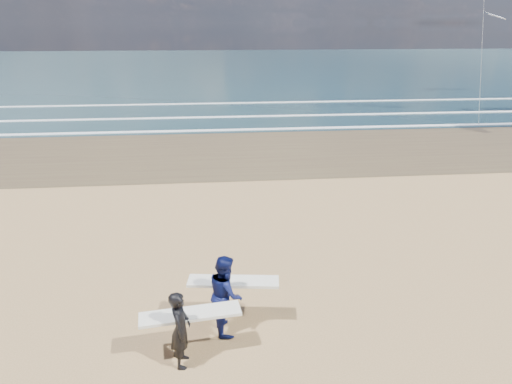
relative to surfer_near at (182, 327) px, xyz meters
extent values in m
cube|color=#1B333B|center=(20.55, 71.93, -0.90)|extent=(220.00, 100.00, 0.02)
cube|color=white|center=(20.55, 22.73, -0.86)|extent=(220.00, 0.50, 0.05)
cube|color=white|center=(20.55, 27.43, -0.86)|extent=(220.00, 0.50, 0.05)
cube|color=white|center=(20.55, 33.93, -0.86)|extent=(220.00, 0.50, 0.05)
imported|color=black|center=(-0.03, -0.05, -0.02)|extent=(0.46, 0.67, 1.78)
cube|color=white|center=(0.17, 0.30, 0.10)|extent=(2.25, 0.79, 0.07)
imported|color=#0C1244|center=(0.97, 1.06, 0.08)|extent=(0.85, 1.03, 1.96)
cube|color=white|center=(1.17, 1.41, 0.18)|extent=(2.25, 0.80, 0.07)
cube|color=slate|center=(20.14, 22.80, -0.86)|extent=(0.12, 0.12, 0.10)
camera|label=1|loc=(0.76, -8.18, 6.05)|focal=32.00mm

